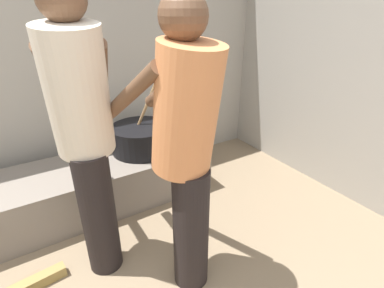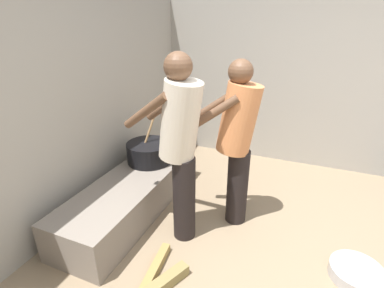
{
  "view_description": "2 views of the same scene",
  "coord_description": "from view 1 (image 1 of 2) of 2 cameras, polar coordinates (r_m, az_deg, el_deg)",
  "views": [
    {
      "loc": [
        0.31,
        -0.35,
        1.49
      ],
      "look_at": [
        1.05,
        0.84,
        0.82
      ],
      "focal_mm": 26.87,
      "sensor_mm": 36.0,
      "label": 1
    },
    {
      "loc": [
        -1.37,
        0.2,
        1.81
      ],
      "look_at": [
        1.0,
        1.19,
        0.72
      ],
      "focal_mm": 26.49,
      "sensor_mm": 36.0,
      "label": 2
    }
  ],
  "objects": [
    {
      "name": "cook_in_orange_shirt",
      "position": [
        1.39,
        -1.25,
        0.09
      ],
      "size": [
        0.47,
        0.71,
        1.56
      ],
      "color": "black",
      "rests_on": "ground_plane"
    },
    {
      "name": "cook_in_cream_shirt",
      "position": [
        1.58,
        -20.76,
        3.47
      ],
      "size": [
        0.46,
        0.73,
        1.64
      ],
      "color": "black",
      "rests_on": "ground_plane"
    },
    {
      "name": "hearth_ledge",
      "position": [
        2.49,
        -18.16,
        -7.53
      ],
      "size": [
        1.84,
        0.6,
        0.38
      ],
      "primitive_type": "cube",
      "color": "slate",
      "rests_on": "ground_plane"
    },
    {
      "name": "cooking_pot_main",
      "position": [
        2.47,
        -10.05,
        1.17
      ],
      "size": [
        0.5,
        0.5,
        0.68
      ],
      "color": "black",
      "rests_on": "hearth_ledge"
    }
  ]
}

